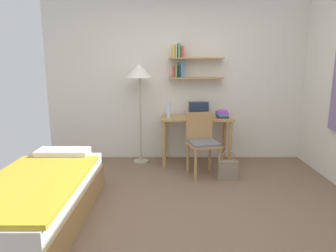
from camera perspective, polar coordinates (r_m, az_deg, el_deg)
name	(u,v)px	position (r m, az deg, el deg)	size (l,w,h in m)	color
ground_plane	(188,214)	(3.33, 3.77, -16.31)	(5.28, 5.28, 0.00)	brown
wall_back	(181,80)	(4.97, 2.44, 8.68)	(4.40, 0.27, 2.60)	silver
bed	(39,199)	(3.34, -23.36, -12.62)	(0.90, 1.94, 0.54)	#B2844C
desk	(196,126)	(4.75, 5.27, 0.03)	(1.10, 0.54, 0.75)	#B2844C
desk_chair	(202,141)	(4.30, 6.42, -2.76)	(0.50, 0.51, 0.88)	#B2844C
standing_lamp	(139,76)	(4.70, -5.53, 9.52)	(0.41, 0.41, 1.58)	#B2A893
laptop	(199,113)	(4.81, 5.83, 2.55)	(0.33, 0.24, 0.22)	#2D2D33
water_bottle	(168,110)	(4.62, 0.05, 3.00)	(0.06, 0.06, 0.23)	silver
book_stack	(222,114)	(4.73, 10.15, 2.25)	(0.20, 0.26, 0.12)	#333338
handbag	(227,169)	(4.25, 11.20, -8.05)	(0.27, 0.11, 0.41)	gray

